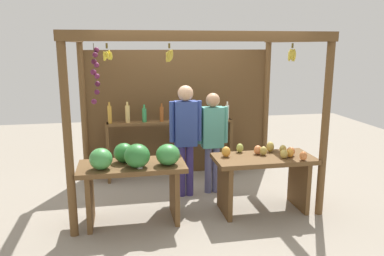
% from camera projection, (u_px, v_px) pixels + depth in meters
% --- Properties ---
extents(ground_plane, '(12.00, 12.00, 0.00)m').
position_uv_depth(ground_plane, '(190.00, 194.00, 5.86)').
color(ground_plane, gray).
rests_on(ground_plane, ground).
extents(market_stall, '(3.32, 2.15, 2.41)m').
position_uv_depth(market_stall, '(184.00, 99.00, 6.01)').
color(market_stall, brown).
rests_on(market_stall, ground).
extents(fruit_counter_left, '(1.34, 0.65, 1.07)m').
position_uv_depth(fruit_counter_left, '(134.00, 169.00, 4.77)').
color(fruit_counter_left, brown).
rests_on(fruit_counter_left, ground).
extents(fruit_counter_right, '(1.34, 0.64, 0.92)m').
position_uv_depth(fruit_counter_right, '(264.00, 169.00, 5.16)').
color(fruit_counter_right, brown).
rests_on(fruit_counter_right, ground).
extents(bottle_shelf_unit, '(2.13, 0.22, 1.35)m').
position_uv_depth(bottle_shelf_unit, '(170.00, 131.00, 6.38)').
color(bottle_shelf_unit, brown).
rests_on(bottle_shelf_unit, ground).
extents(vendor_man, '(0.48, 0.23, 1.68)m').
position_uv_depth(vendor_man, '(186.00, 131.00, 5.58)').
color(vendor_man, navy).
rests_on(vendor_man, ground).
extents(vendor_woman, '(0.48, 0.21, 1.55)m').
position_uv_depth(vendor_woman, '(212.00, 134.00, 5.73)').
color(vendor_woman, '#52537B').
rests_on(vendor_woman, ground).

